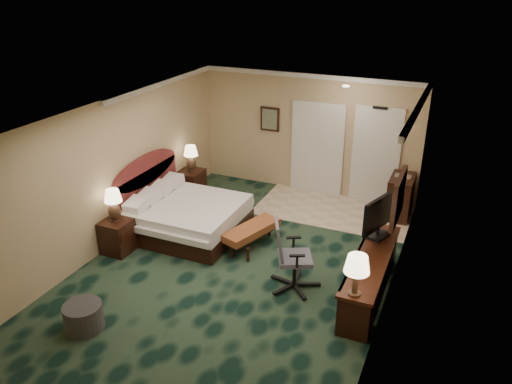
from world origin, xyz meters
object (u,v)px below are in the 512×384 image
at_px(bed, 189,218).
at_px(desk_chair, 295,255).
at_px(nightstand_far, 191,184).
at_px(desk, 370,276).
at_px(bed_bench, 251,236).
at_px(tv, 379,217).
at_px(minibar, 400,197).
at_px(lamp_far, 191,158).
at_px(nightstand_near, 119,235).
at_px(lamp_near, 114,205).
at_px(ottoman, 84,317).

xyz_separation_m(bed, desk_chair, (2.50, -0.92, 0.28)).
height_order(nightstand_far, desk, desk).
xyz_separation_m(bed_bench, tv, (2.26, 0.05, 0.84)).
xyz_separation_m(tv, minibar, (0.05, 2.32, -0.60)).
relative_size(bed, bed_bench, 1.62).
height_order(lamp_far, desk, lamp_far).
height_order(bed, lamp_far, lamp_far).
distance_m(bed, nightstand_near, 1.37).
height_order(nightstand_far, lamp_far, lamp_far).
bearing_deg(nightstand_near, lamp_near, 171.76).
relative_size(bed_bench, tv, 1.31).
height_order(bed, nightstand_near, bed).
relative_size(bed_bench, desk, 0.51).
relative_size(lamp_near, ottoman, 1.08).
bearing_deg(tv, lamp_far, -179.26).
height_order(ottoman, tv, tv).
relative_size(nightstand_far, lamp_near, 1.06).
bearing_deg(ottoman, nightstand_near, 114.47).
height_order(nightstand_near, minibar, minibar).
relative_size(bed, minibar, 2.24).
xyz_separation_m(nightstand_far, desk, (4.46, -2.14, 0.03)).
bearing_deg(bed_bench, tv, 20.07).
bearing_deg(lamp_near, lamp_far, 88.87).
bearing_deg(tv, desk_chair, -119.36).
distance_m(nightstand_far, lamp_near, 2.65).
height_order(lamp_far, desk_chair, lamp_far).
distance_m(lamp_near, tv, 4.57).
relative_size(desk, tv, 2.56).
relative_size(lamp_far, desk_chair, 0.49).
bearing_deg(bed_bench, desk, 3.10).
distance_m(tv, minibar, 2.39).
xyz_separation_m(desk, tv, (-0.06, 0.70, 0.70)).
xyz_separation_m(ottoman, desk_chair, (2.41, 2.16, 0.40)).
bearing_deg(desk, desk_chair, -166.92).
relative_size(tv, minibar, 1.06).
xyz_separation_m(nightstand_near, minibar, (4.45, 3.47, 0.13)).
bearing_deg(desk_chair, bed_bench, 116.84).
bearing_deg(desk, bed, 169.77).
relative_size(nightstand_near, ottoman, 1.12).
xyz_separation_m(nightstand_far, ottoman, (0.90, -4.57, -0.12)).
relative_size(desk_chair, minibar, 1.35).
bearing_deg(nightstand_near, ottoman, -65.53).
bearing_deg(desk, nightstand_near, -174.24).
height_order(lamp_near, minibar, lamp_near).
relative_size(lamp_near, minibar, 0.68).
relative_size(bed, desk_chair, 1.65).
distance_m(ottoman, minibar, 6.50).
relative_size(nightstand_near, desk_chair, 0.52).
relative_size(tv, desk_chair, 0.78).
bearing_deg(tv, lamp_near, -146.37).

